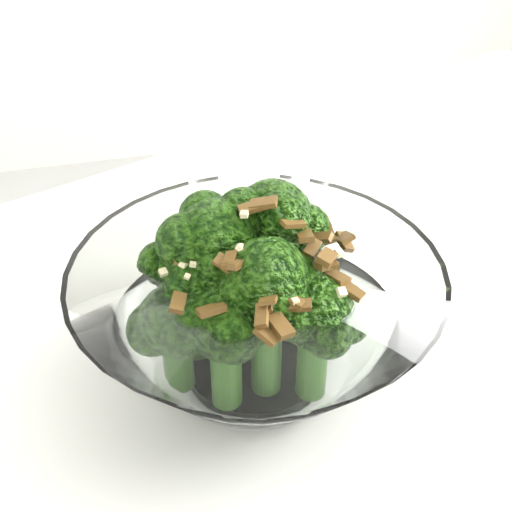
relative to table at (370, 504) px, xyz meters
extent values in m
cube|color=white|center=(0.00, 0.00, 0.05)|extent=(1.41, 1.18, 0.04)
cylinder|color=white|center=(0.38, 0.51, -0.33)|extent=(0.04, 0.04, 0.71)
cylinder|color=white|center=(-0.06, 0.07, 0.07)|extent=(0.10, 0.10, 0.01)
cylinder|color=#2E5E18|center=(-0.04, 0.09, 0.12)|extent=(0.02, 0.02, 0.08)
sphere|color=#2C6012|center=(-0.04, 0.09, 0.17)|extent=(0.05, 0.05, 0.05)
cylinder|color=#2E5E18|center=(-0.08, 0.08, 0.12)|extent=(0.02, 0.02, 0.08)
sphere|color=#2C6012|center=(-0.08, 0.08, 0.17)|extent=(0.05, 0.05, 0.05)
cylinder|color=#2E5E18|center=(-0.09, 0.04, 0.11)|extent=(0.02, 0.02, 0.05)
sphere|color=#2C6012|center=(-0.09, 0.04, 0.14)|extent=(0.04, 0.04, 0.04)
cylinder|color=#2E5E18|center=(-0.11, 0.06, 0.10)|extent=(0.02, 0.02, 0.04)
sphere|color=#2C6012|center=(-0.11, 0.06, 0.13)|extent=(0.04, 0.04, 0.04)
cylinder|color=#2E5E18|center=(-0.01, 0.11, 0.10)|extent=(0.02, 0.02, 0.04)
sphere|color=#2C6012|center=(-0.01, 0.11, 0.13)|extent=(0.04, 0.04, 0.04)
cylinder|color=#2E5E18|center=(-0.06, 0.05, 0.12)|extent=(0.02, 0.02, 0.08)
sphere|color=#2C6012|center=(-0.06, 0.05, 0.17)|extent=(0.05, 0.05, 0.05)
cylinder|color=#2E5E18|center=(-0.10, 0.09, 0.11)|extent=(0.02, 0.02, 0.06)
sphere|color=#2C6012|center=(-0.10, 0.09, 0.15)|extent=(0.05, 0.05, 0.05)
cylinder|color=#2E5E18|center=(-0.06, 0.12, 0.10)|extent=(0.02, 0.02, 0.05)
sphere|color=#2C6012|center=(-0.06, 0.12, 0.14)|extent=(0.04, 0.04, 0.04)
cylinder|color=#2E5E18|center=(-0.03, 0.04, 0.11)|extent=(0.02, 0.02, 0.06)
sphere|color=#2C6012|center=(-0.03, 0.04, 0.15)|extent=(0.05, 0.05, 0.05)
cube|color=brown|center=(0.00, 0.08, 0.16)|extent=(0.01, 0.01, 0.01)
cube|color=brown|center=(-0.07, 0.02, 0.17)|extent=(0.01, 0.02, 0.01)
cube|color=brown|center=(-0.10, 0.09, 0.18)|extent=(0.01, 0.02, 0.01)
cube|color=brown|center=(-0.08, 0.05, 0.18)|extent=(0.01, 0.01, 0.01)
cube|color=brown|center=(0.00, 0.08, 0.16)|extent=(0.01, 0.02, 0.01)
cube|color=brown|center=(-0.08, 0.13, 0.16)|extent=(0.02, 0.02, 0.01)
cube|color=brown|center=(-0.09, 0.08, 0.18)|extent=(0.02, 0.02, 0.01)
cube|color=brown|center=(-0.08, 0.04, 0.18)|extent=(0.01, 0.02, 0.01)
cube|color=brown|center=(-0.08, 0.14, 0.16)|extent=(0.01, 0.01, 0.01)
cube|color=brown|center=(-0.02, 0.07, 0.17)|extent=(0.02, 0.02, 0.01)
cube|color=brown|center=(-0.03, 0.08, 0.18)|extent=(0.01, 0.01, 0.01)
cube|color=brown|center=(-0.07, 0.02, 0.17)|extent=(0.01, 0.02, 0.01)
cube|color=brown|center=(-0.08, 0.13, 0.17)|extent=(0.02, 0.02, 0.01)
cube|color=brown|center=(-0.07, 0.02, 0.16)|extent=(0.01, 0.01, 0.01)
cube|color=brown|center=(-0.06, 0.08, 0.20)|extent=(0.02, 0.01, 0.01)
cube|color=brown|center=(-0.06, 0.01, 0.16)|extent=(0.01, 0.02, 0.01)
cube|color=brown|center=(-0.01, 0.03, 0.16)|extent=(0.01, 0.02, 0.01)
cube|color=brown|center=(-0.11, 0.04, 0.17)|extent=(0.01, 0.02, 0.01)
cube|color=brown|center=(-0.06, 0.08, 0.20)|extent=(0.02, 0.01, 0.01)
cube|color=brown|center=(-0.07, 0.03, 0.17)|extent=(0.01, 0.02, 0.01)
cube|color=brown|center=(-0.05, 0.02, 0.17)|extent=(0.01, 0.01, 0.01)
cube|color=brown|center=(-0.04, 0.06, 0.19)|extent=(0.02, 0.01, 0.01)
cube|color=brown|center=(-0.10, 0.07, 0.17)|extent=(0.02, 0.01, 0.00)
cube|color=brown|center=(-0.01, 0.11, 0.16)|extent=(0.02, 0.01, 0.01)
cube|color=brown|center=(-0.07, 0.13, 0.16)|extent=(0.01, 0.01, 0.01)
cube|color=brown|center=(-0.07, 0.11, 0.18)|extent=(0.02, 0.02, 0.01)
cube|color=brown|center=(-0.03, 0.12, 0.16)|extent=(0.01, 0.02, 0.01)
cube|color=brown|center=(-0.03, 0.05, 0.18)|extent=(0.02, 0.02, 0.01)
cube|color=brown|center=(-0.03, 0.09, 0.18)|extent=(0.01, 0.02, 0.01)
cube|color=brown|center=(-0.05, 0.11, 0.18)|extent=(0.01, 0.02, 0.01)
cube|color=brown|center=(-0.04, 0.11, 0.18)|extent=(0.02, 0.02, 0.01)
cube|color=brown|center=(-0.01, 0.08, 0.17)|extent=(0.01, 0.02, 0.01)
cube|color=brown|center=(-0.03, 0.13, 0.16)|extent=(0.02, 0.02, 0.01)
cube|color=brown|center=(-0.09, 0.08, 0.19)|extent=(0.02, 0.02, 0.01)
cube|color=brown|center=(-0.03, 0.06, 0.18)|extent=(0.01, 0.01, 0.01)
cube|color=brown|center=(-0.08, 0.13, 0.17)|extent=(0.01, 0.02, 0.01)
cube|color=brown|center=(-0.04, 0.13, 0.16)|extent=(0.02, 0.02, 0.01)
cube|color=brown|center=(-0.07, 0.09, 0.19)|extent=(0.02, 0.01, 0.01)
cube|color=brown|center=(-0.09, 0.12, 0.17)|extent=(0.02, 0.01, 0.01)
cube|color=brown|center=(-0.05, 0.10, 0.19)|extent=(0.02, 0.02, 0.01)
cube|color=brown|center=(-0.08, 0.05, 0.18)|extent=(0.01, 0.01, 0.01)
cube|color=brown|center=(-0.02, 0.04, 0.16)|extent=(0.01, 0.02, 0.01)
cube|color=brown|center=(-0.05, 0.02, 0.17)|extent=(0.02, 0.01, 0.01)
cube|color=brown|center=(-0.10, 0.11, 0.17)|extent=(0.02, 0.01, 0.01)
cube|color=brown|center=(-0.04, 0.11, 0.18)|extent=(0.01, 0.02, 0.01)
cube|color=brown|center=(-0.02, 0.05, 0.17)|extent=(0.01, 0.02, 0.01)
cube|color=brown|center=(-0.10, 0.03, 0.16)|extent=(0.02, 0.01, 0.01)
cube|color=brown|center=(-0.03, 0.13, 0.16)|extent=(0.01, 0.01, 0.00)
cube|color=brown|center=(-0.07, 0.01, 0.16)|extent=(0.02, 0.02, 0.01)
cube|color=brown|center=(-0.03, 0.06, 0.18)|extent=(0.01, 0.02, 0.01)
cube|color=brown|center=(-0.03, 0.04, 0.17)|extent=(0.02, 0.01, 0.01)
cube|color=brown|center=(-0.07, 0.14, 0.17)|extent=(0.01, 0.02, 0.01)
cube|color=brown|center=(-0.05, 0.12, 0.17)|extent=(0.02, 0.02, 0.01)
cube|color=beige|center=(-0.07, 0.10, 0.19)|extent=(0.01, 0.00, 0.00)
cube|color=beige|center=(-0.05, 0.02, 0.17)|extent=(0.00, 0.00, 0.00)
cube|color=beige|center=(-0.01, 0.06, 0.17)|extent=(0.01, 0.01, 0.01)
cube|color=beige|center=(-0.11, 0.07, 0.17)|extent=(0.01, 0.01, 0.00)
cube|color=beige|center=(-0.10, 0.10, 0.17)|extent=(0.01, 0.01, 0.00)
cube|color=beige|center=(-0.07, 0.05, 0.19)|extent=(0.01, 0.01, 0.01)
cube|color=beige|center=(-0.07, 0.07, 0.20)|extent=(0.01, 0.01, 0.00)
cube|color=beige|center=(-0.11, 0.10, 0.17)|extent=(0.01, 0.01, 0.01)
cube|color=beige|center=(-0.12, 0.07, 0.17)|extent=(0.01, 0.01, 0.00)
cube|color=beige|center=(-0.09, 0.07, 0.18)|extent=(0.01, 0.01, 0.01)
cube|color=beige|center=(-0.07, 0.10, 0.18)|extent=(0.01, 0.01, 0.00)
cube|color=beige|center=(-0.10, 0.09, 0.18)|extent=(0.01, 0.01, 0.00)
cube|color=beige|center=(-0.10, 0.06, 0.17)|extent=(0.00, 0.00, 0.00)
cube|color=beige|center=(-0.02, 0.03, 0.17)|extent=(0.01, 0.01, 0.01)
cube|color=beige|center=(-0.08, 0.12, 0.17)|extent=(0.00, 0.01, 0.00)
cube|color=beige|center=(-0.09, 0.07, 0.18)|extent=(0.01, 0.01, 0.01)
cube|color=beige|center=(-0.10, 0.06, 0.17)|extent=(0.00, 0.00, 0.00)
cube|color=beige|center=(-0.07, 0.13, 0.17)|extent=(0.01, 0.01, 0.00)
cube|color=beige|center=(-0.09, 0.09, 0.18)|extent=(0.00, 0.00, 0.00)
camera|label=1|loc=(-0.14, -0.26, 0.42)|focal=50.00mm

